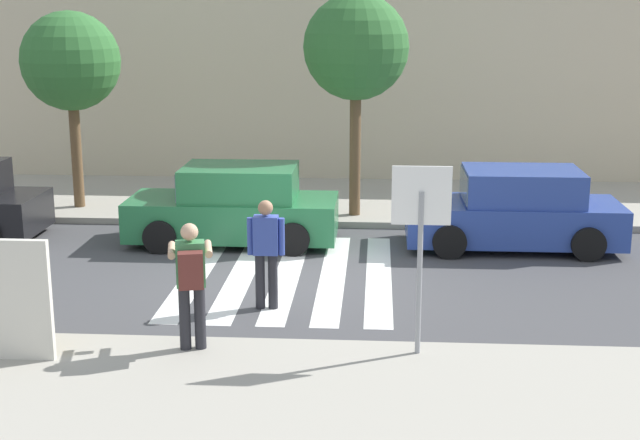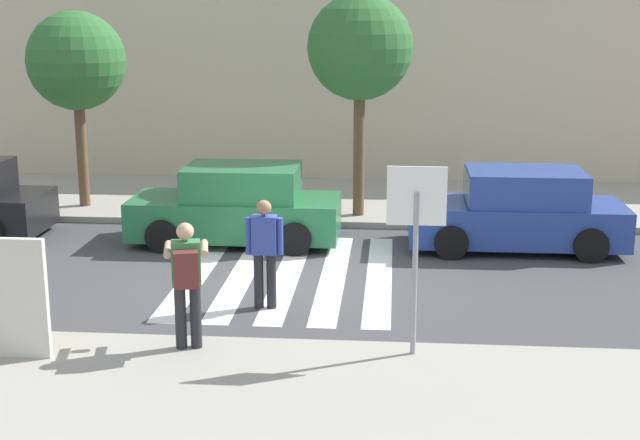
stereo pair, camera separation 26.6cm
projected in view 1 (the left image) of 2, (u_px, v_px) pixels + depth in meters
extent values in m
plane|color=#424244|center=(286.00, 278.00, 15.42)|extent=(120.00, 120.00, 0.00)
cube|color=#9E998C|center=(312.00, 200.00, 21.22)|extent=(60.00, 4.80, 0.14)
cube|color=beige|center=(323.00, 75.00, 24.86)|extent=(56.00, 4.00, 5.40)
cube|color=silver|center=(197.00, 273.00, 15.71)|extent=(0.44, 5.20, 0.01)
cube|color=silver|center=(242.00, 274.00, 15.66)|extent=(0.44, 5.20, 0.01)
cube|color=silver|center=(287.00, 275.00, 15.61)|extent=(0.44, 5.20, 0.01)
cube|color=silver|center=(333.00, 276.00, 15.56)|extent=(0.44, 5.20, 0.01)
cube|color=silver|center=(379.00, 277.00, 15.51)|extent=(0.44, 5.20, 0.01)
cylinder|color=gray|center=(419.00, 274.00, 11.51)|extent=(0.07, 0.07, 2.17)
cube|color=white|center=(422.00, 196.00, 11.28)|extent=(0.76, 0.03, 0.76)
cube|color=red|center=(422.00, 195.00, 11.30)|extent=(0.66, 0.02, 0.66)
cylinder|color=#232328|center=(185.00, 318.00, 11.80)|extent=(0.15, 0.15, 0.88)
cylinder|color=#232328|center=(200.00, 317.00, 11.83)|extent=(0.15, 0.15, 0.88)
cube|color=#3D844C|center=(190.00, 264.00, 11.64)|extent=(0.42, 0.32, 0.60)
sphere|color=tan|center=(189.00, 232.00, 11.54)|extent=(0.23, 0.23, 0.23)
cylinder|color=tan|center=(172.00, 250.00, 11.79)|extent=(0.22, 0.59, 0.10)
cylinder|color=tan|center=(208.00, 249.00, 11.85)|extent=(0.22, 0.59, 0.10)
cube|color=black|center=(190.00, 244.00, 11.99)|extent=(0.16, 0.13, 0.10)
cube|color=#5B2823|center=(191.00, 270.00, 11.42)|extent=(0.36, 0.26, 0.48)
cylinder|color=#232328|center=(260.00, 281.00, 13.82)|extent=(0.15, 0.15, 0.88)
cylinder|color=#232328|center=(273.00, 281.00, 13.81)|extent=(0.15, 0.15, 0.88)
cube|color=#33479E|center=(266.00, 235.00, 13.64)|extent=(0.38, 0.24, 0.60)
sphere|color=#A37556|center=(265.00, 208.00, 13.53)|extent=(0.23, 0.23, 0.23)
cylinder|color=#33479E|center=(250.00, 236.00, 13.65)|extent=(0.10, 0.10, 0.58)
cylinder|color=#33479E|center=(281.00, 237.00, 13.63)|extent=(0.10, 0.10, 0.58)
cylinder|color=black|center=(19.00, 214.00, 18.78)|extent=(0.64, 0.22, 0.64)
cube|color=#236B3D|center=(233.00, 217.00, 17.60)|extent=(4.10, 1.70, 0.76)
cube|color=#236B3D|center=(240.00, 182.00, 17.43)|extent=(2.20, 1.56, 0.64)
cube|color=slate|center=(186.00, 181.00, 17.50)|extent=(0.10, 1.50, 0.54)
cube|color=slate|center=(289.00, 183.00, 17.37)|extent=(0.10, 1.50, 0.51)
cylinder|color=black|center=(160.00, 237.00, 16.91)|extent=(0.64, 0.22, 0.64)
cylinder|color=black|center=(179.00, 216.00, 18.56)|extent=(0.64, 0.22, 0.64)
cylinder|color=black|center=(293.00, 239.00, 16.75)|extent=(0.64, 0.22, 0.64)
cylinder|color=black|center=(301.00, 218.00, 18.40)|extent=(0.64, 0.22, 0.64)
cube|color=#284293|center=(512.00, 221.00, 17.26)|extent=(4.10, 1.70, 0.76)
cube|color=#284293|center=(522.00, 186.00, 17.08)|extent=(2.20, 1.56, 0.64)
cube|color=slate|center=(466.00, 185.00, 17.15)|extent=(0.10, 1.50, 0.54)
cube|color=slate|center=(573.00, 186.00, 17.02)|extent=(0.10, 1.50, 0.51)
cylinder|color=black|center=(449.00, 242.00, 16.56)|extent=(0.64, 0.22, 0.64)
cylinder|color=black|center=(443.00, 220.00, 18.21)|extent=(0.64, 0.22, 0.64)
cylinder|color=black|center=(588.00, 244.00, 16.40)|extent=(0.64, 0.22, 0.64)
cylinder|color=black|center=(569.00, 222.00, 18.05)|extent=(0.64, 0.22, 0.64)
cylinder|color=brown|center=(76.00, 149.00, 19.96)|extent=(0.24, 0.24, 2.62)
sphere|color=#2D662D|center=(70.00, 61.00, 19.50)|extent=(2.18, 2.18, 2.18)
cylinder|color=brown|center=(355.00, 148.00, 19.14)|extent=(0.24, 0.24, 2.94)
sphere|color=#2D662D|center=(356.00, 47.00, 18.63)|extent=(2.23, 2.23, 2.23)
cube|color=beige|center=(9.00, 300.00, 11.40)|extent=(1.10, 0.10, 1.60)
cube|color=#E5B74C|center=(11.00, 298.00, 11.45)|extent=(0.96, 0.02, 1.46)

